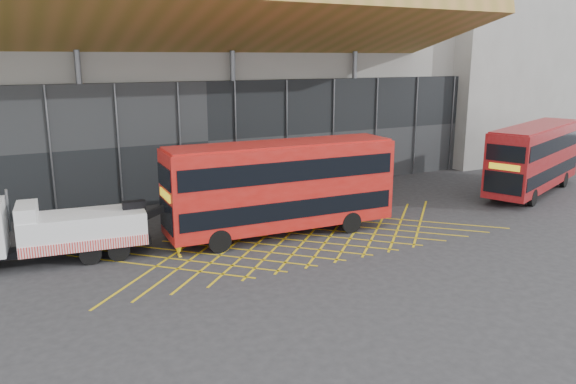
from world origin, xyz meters
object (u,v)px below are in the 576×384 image
recovery_truck (45,230)px  bus_second (535,156)px  worker (179,241)px  bus_towed (281,184)px

recovery_truck → bus_second: bearing=4.6°
bus_second → worker: size_ratio=7.80×
recovery_truck → bus_second: 32.41m
bus_towed → worker: 6.42m
bus_second → worker: 26.66m
bus_towed → bus_second: bus_towed is taller
bus_towed → worker: bearing=-170.2°
recovery_truck → bus_towed: 11.97m
recovery_truck → worker: recovery_truck is taller
worker → bus_towed: bearing=-78.6°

